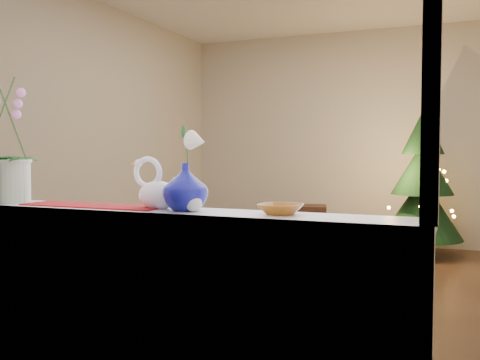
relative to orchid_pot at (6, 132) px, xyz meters
The scene contains 16 objects.
ground 2.84m from the orchid_pot, 69.64° to the left, with size 5.00×5.00×0.00m, color #342315.
wall_back 4.96m from the orchid_pot, 79.73° to the left, with size 4.50×0.10×2.70m, color beige.
wall_front 0.90m from the orchid_pot, ahead, with size 4.50×0.10×2.70m, color beige.
wall_left 2.75m from the orchid_pot, 119.79° to the left, with size 0.10×5.00×2.70m, color beige.
window_apron 1.21m from the orchid_pot, ahead, with size 2.20×0.08×0.88m, color white.
windowsill 0.96m from the orchid_pot, ahead, with size 2.20×0.26×0.04m, color white.
window_frame 0.99m from the orchid_pot, ahead, with size 2.22×0.06×1.60m, color white, non-canonical shape.
runner 0.61m from the orchid_pot, ahead, with size 0.70×0.20×0.01m, color maroon.
orchid_pot is the anchor object (origin of this frame).
swan 0.88m from the orchid_pot, ahead, with size 0.25×0.12×0.22m, color white, non-canonical shape.
blue_vase 1.01m from the orchid_pot, ahead, with size 0.22×0.22×0.23m, color #080A68.
lily 0.99m from the orchid_pot, ahead, with size 0.13×0.07×0.17m, color silver, non-canonical shape.
paperweight 1.09m from the orchid_pot, ahead, with size 0.07×0.07×0.07m, color silver.
amber_dish 1.44m from the orchid_pot, ahead, with size 0.15×0.15×0.04m, color #955518.
xmas_tree 4.67m from the orchid_pot, 68.91° to the left, with size 0.90×0.90×1.65m, color black, non-canonical shape.
side_table 4.25m from the orchid_pot, 86.33° to the left, with size 0.71×0.36×0.54m, color black.
Camera 1 is at (1.17, -4.37, 1.17)m, focal length 40.00 mm.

